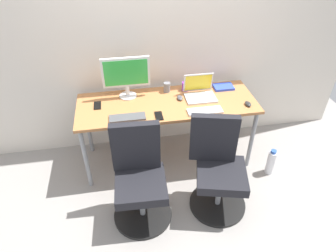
{
  "coord_description": "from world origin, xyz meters",
  "views": [
    {
      "loc": [
        -0.44,
        -2.59,
        2.4
      ],
      "look_at": [
        0.0,
        -0.05,
        0.49
      ],
      "focal_mm": 32.59,
      "sensor_mm": 36.0,
      "label": 1
    }
  ],
  "objects_px": {
    "coffee_mug": "(186,86)",
    "desktop_monitor": "(126,75)",
    "water_bottle_on_floor": "(271,162)",
    "open_laptop": "(200,91)",
    "office_chair_left": "(140,179)",
    "office_chair_right": "(218,169)"
  },
  "relations": [
    {
      "from": "office_chair_left",
      "to": "coffee_mug",
      "type": "bearing_deg",
      "value": 56.34
    },
    {
      "from": "office_chair_left",
      "to": "office_chair_right",
      "type": "xyz_separation_m",
      "value": [
        0.72,
        -0.0,
        0.0
      ]
    },
    {
      "from": "desktop_monitor",
      "to": "coffee_mug",
      "type": "bearing_deg",
      "value": 2.2
    },
    {
      "from": "coffee_mug",
      "to": "desktop_monitor",
      "type": "bearing_deg",
      "value": -177.8
    },
    {
      "from": "water_bottle_on_floor",
      "to": "desktop_monitor",
      "type": "bearing_deg",
      "value": 156.85
    },
    {
      "from": "office_chair_left",
      "to": "desktop_monitor",
      "type": "xyz_separation_m",
      "value": [
        -0.02,
        0.89,
        0.58
      ]
    },
    {
      "from": "water_bottle_on_floor",
      "to": "open_laptop",
      "type": "relative_size",
      "value": 1.0
    },
    {
      "from": "water_bottle_on_floor",
      "to": "desktop_monitor",
      "type": "distance_m",
      "value": 1.78
    },
    {
      "from": "water_bottle_on_floor",
      "to": "desktop_monitor",
      "type": "relative_size",
      "value": 0.65
    },
    {
      "from": "coffee_mug",
      "to": "office_chair_right",
      "type": "bearing_deg",
      "value": -83.1
    },
    {
      "from": "open_laptop",
      "to": "water_bottle_on_floor",
      "type": "bearing_deg",
      "value": -35.04
    },
    {
      "from": "office_chair_left",
      "to": "open_laptop",
      "type": "relative_size",
      "value": 3.03
    },
    {
      "from": "office_chair_right",
      "to": "water_bottle_on_floor",
      "type": "xyz_separation_m",
      "value": [
        0.7,
        0.27,
        -0.28
      ]
    },
    {
      "from": "open_laptop",
      "to": "coffee_mug",
      "type": "xyz_separation_m",
      "value": [
        -0.11,
        0.15,
        -0.01
      ]
    },
    {
      "from": "office_chair_right",
      "to": "open_laptop",
      "type": "height_order",
      "value": "open_laptop"
    },
    {
      "from": "office_chair_left",
      "to": "desktop_monitor",
      "type": "height_order",
      "value": "desktop_monitor"
    },
    {
      "from": "desktop_monitor",
      "to": "open_laptop",
      "type": "bearing_deg",
      "value": -9.51
    },
    {
      "from": "office_chair_right",
      "to": "desktop_monitor",
      "type": "distance_m",
      "value": 1.29
    },
    {
      "from": "desktop_monitor",
      "to": "open_laptop",
      "type": "distance_m",
      "value": 0.77
    },
    {
      "from": "desktop_monitor",
      "to": "open_laptop",
      "type": "relative_size",
      "value": 1.55
    },
    {
      "from": "office_chair_left",
      "to": "coffee_mug",
      "type": "xyz_separation_m",
      "value": [
        0.61,
        0.91,
        0.37
      ]
    },
    {
      "from": "water_bottle_on_floor",
      "to": "coffee_mug",
      "type": "xyz_separation_m",
      "value": [
        -0.81,
        0.64,
        0.65
      ]
    }
  ]
}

